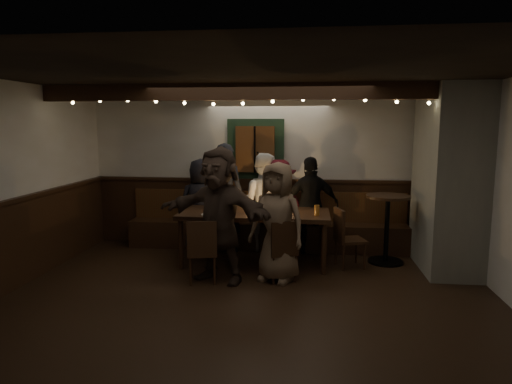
# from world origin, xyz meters

# --- Properties ---
(room) EXTENTS (6.02, 5.01, 2.62)m
(room) POSITION_xyz_m (1.07, 1.42, 1.07)
(room) COLOR black
(room) RESTS_ON ground
(dining_table) EXTENTS (2.19, 0.94, 0.95)m
(dining_table) POSITION_xyz_m (-0.10, 1.40, 0.72)
(dining_table) COLOR black
(dining_table) RESTS_ON ground
(chair_near_left) EXTENTS (0.46, 0.46, 0.85)m
(chair_near_left) POSITION_xyz_m (-0.66, 0.46, 0.48)
(chair_near_left) COLOR black
(chair_near_left) RESTS_ON ground
(chair_near_right) EXTENTS (0.49, 0.49, 0.83)m
(chair_near_right) POSITION_xyz_m (0.37, 0.65, 0.47)
(chair_near_right) COLOR black
(chair_near_right) RESTS_ON ground
(chair_end) EXTENTS (0.49, 0.49, 0.87)m
(chair_end) POSITION_xyz_m (1.23, 1.36, 0.49)
(chair_end) COLOR black
(chair_end) RESTS_ON ground
(high_top) EXTENTS (0.64, 0.64, 1.03)m
(high_top) POSITION_xyz_m (1.86, 1.67, 0.65)
(high_top) COLOR black
(high_top) RESTS_ON ground
(person_a) EXTENTS (0.86, 0.72, 1.51)m
(person_a) POSITION_xyz_m (-1.06, 2.09, 0.76)
(person_a) COLOR black
(person_a) RESTS_ON ground
(person_b) EXTENTS (0.69, 0.50, 1.77)m
(person_b) POSITION_xyz_m (-0.66, 2.03, 0.88)
(person_b) COLOR black
(person_b) RESTS_ON ground
(person_c) EXTENTS (0.85, 0.70, 1.60)m
(person_c) POSITION_xyz_m (-0.06, 2.17, 0.80)
(person_c) COLOR silver
(person_c) RESTS_ON ground
(person_d) EXTENTS (1.06, 0.75, 1.50)m
(person_d) POSITION_xyz_m (0.21, 2.15, 0.75)
(person_d) COLOR #3B0911
(person_d) RESTS_ON ground
(person_e) EXTENTS (0.98, 0.60, 1.56)m
(person_e) POSITION_xyz_m (0.74, 2.08, 0.78)
(person_e) COLOR black
(person_e) RESTS_ON ground
(person_f) EXTENTS (1.73, 1.11, 1.79)m
(person_f) POSITION_xyz_m (-0.47, 0.62, 0.89)
(person_f) COLOR #3A2B23
(person_f) RESTS_ON ground
(person_g) EXTENTS (0.91, 0.76, 1.58)m
(person_g) POSITION_xyz_m (0.29, 0.70, 0.79)
(person_g) COLOR brown
(person_g) RESTS_ON ground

